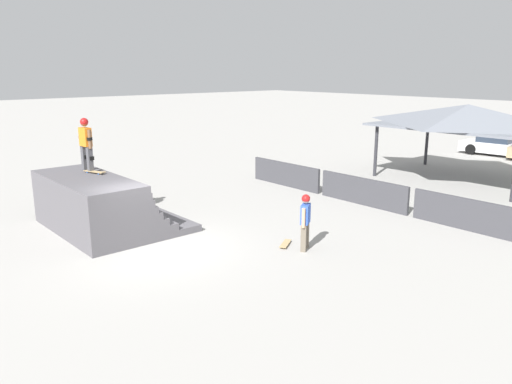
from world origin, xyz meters
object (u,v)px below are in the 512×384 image
skater_on_deck (86,141)px  parked_car_white (496,145)px  bystander_walking (305,217)px  skateboard_on_deck (95,172)px  skateboard_on_ground (285,244)px

skater_on_deck → parked_car_white: size_ratio=0.43×
skater_on_deck → parked_car_white: 24.51m
skater_on_deck → bystander_walking: 7.70m
skateboard_on_deck → parked_car_white: size_ratio=0.21×
bystander_walking → skateboard_on_ground: bearing=77.8°
bystander_walking → parked_car_white: (-3.71, 20.66, -0.37)m
bystander_walking → parked_car_white: 20.99m
skater_on_deck → skateboard_on_deck: size_ratio=2.05×
skater_on_deck → skateboard_on_deck: 1.06m
skateboard_on_deck → bystander_walking: skateboard_on_deck is taller
skateboard_on_ground → parked_car_white: size_ratio=0.19×
skater_on_deck → skateboard_on_deck: bearing=3.7°
bystander_walking → skateboard_on_ground: bystander_walking is taller
bystander_walking → parked_car_white: size_ratio=0.40×
skateboard_on_ground → bystander_walking: bearing=76.9°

